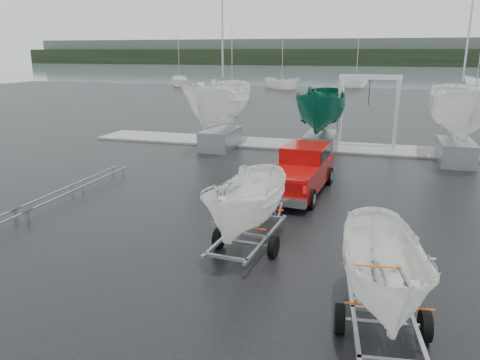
# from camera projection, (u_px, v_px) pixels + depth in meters

# --- Properties ---
(ground_plane) EXTENTS (120.00, 120.00, 0.00)m
(ground_plane) POSITION_uv_depth(u_px,v_px,m) (305.00, 228.00, 14.67)
(ground_plane) COLOR black
(ground_plane) RESTS_ON ground
(lake) EXTENTS (300.00, 300.00, 0.00)m
(lake) POSITION_uv_depth(u_px,v_px,m) (375.00, 75.00, 106.94)
(lake) COLOR slate
(lake) RESTS_ON ground
(dock) EXTENTS (30.00, 3.00, 0.12)m
(dock) POSITION_uv_depth(u_px,v_px,m) (341.00, 148.00, 26.65)
(dock) COLOR gray
(dock) RESTS_ON ground
(treeline) EXTENTS (300.00, 8.00, 6.00)m
(treeline) POSITION_uv_depth(u_px,v_px,m) (380.00, 58.00, 170.72)
(treeline) COLOR black
(treeline) RESTS_ON ground
(far_hill) EXTENTS (300.00, 6.00, 10.00)m
(far_hill) POSITION_uv_depth(u_px,v_px,m) (381.00, 52.00, 177.57)
(far_hill) COLOR #4C5651
(far_hill) RESTS_ON ground
(pickup_truck) EXTENTS (2.23, 5.36, 1.74)m
(pickup_truck) POSITION_uv_depth(u_px,v_px,m) (301.00, 169.00, 18.31)
(pickup_truck) COLOR #910907
(pickup_truck) RESTS_ON ground
(trailer_hitched) EXTENTS (1.82, 3.68, 4.85)m
(trailer_hitched) POSITION_uv_depth(u_px,v_px,m) (248.00, 158.00, 12.37)
(trailer_hitched) COLOR #93959B
(trailer_hitched) RESTS_ON ground
(trailer_parked) EXTENTS (1.84, 3.72, 4.67)m
(trailer_parked) POSITION_uv_depth(u_px,v_px,m) (390.00, 209.00, 8.63)
(trailer_parked) COLOR #93959B
(trailer_parked) RESTS_ON ground
(boat_hoist) EXTENTS (3.30, 2.18, 4.12)m
(boat_hoist) POSITION_uv_depth(u_px,v_px,m) (369.00, 102.00, 25.59)
(boat_hoist) COLOR silver
(boat_hoist) RESTS_ON ground
(keelboat_0) EXTENTS (2.75, 3.20, 10.92)m
(keelboat_0) POSITION_uv_depth(u_px,v_px,m) (220.00, 70.00, 25.49)
(keelboat_0) COLOR #93959B
(keelboat_0) RESTS_ON ground
(keelboat_1) EXTENTS (2.41, 3.20, 7.52)m
(keelboat_1) POSITION_uv_depth(u_px,v_px,m) (324.00, 82.00, 24.25)
(keelboat_1) COLOR #93959B
(keelboat_1) RESTS_ON ground
(keelboat_2) EXTENTS (2.77, 3.20, 10.95)m
(keelboat_2) POSITION_uv_depth(u_px,v_px,m) (466.00, 72.00, 22.06)
(keelboat_2) COLOR #93959B
(keelboat_2) RESTS_ON ground
(mast_rack_0) EXTENTS (0.56, 6.50, 0.06)m
(mast_rack_0) POSITION_uv_depth(u_px,v_px,m) (77.00, 186.00, 18.00)
(mast_rack_0) COLOR #93959B
(mast_rack_0) RESTS_ON ground
(moored_boat_0) EXTENTS (2.96, 3.00, 11.15)m
(moored_boat_0) POSITION_uv_depth(u_px,v_px,m) (232.00, 100.00, 52.81)
(moored_boat_0) COLOR white
(moored_boat_0) RESTS_ON ground
(moored_boat_1) EXTENTS (3.75, 3.74, 11.50)m
(moored_boat_1) POSITION_uv_depth(u_px,v_px,m) (282.00, 89.00, 68.86)
(moored_boat_1) COLOR white
(moored_boat_1) RESTS_ON ground
(moored_boat_2) EXTENTS (3.80, 3.80, 11.52)m
(moored_boat_2) POSITION_uv_depth(u_px,v_px,m) (473.00, 111.00, 42.97)
(moored_boat_2) COLOR white
(moored_boat_2) RESTS_ON ground
(moored_boat_4) EXTENTS (3.28, 3.31, 11.22)m
(moored_boat_4) POSITION_uv_depth(u_px,v_px,m) (180.00, 86.00, 74.04)
(moored_boat_4) COLOR white
(moored_boat_4) RESTS_ON ground
(moored_boat_5) EXTENTS (3.58, 3.65, 11.99)m
(moored_boat_5) POSITION_uv_depth(u_px,v_px,m) (356.00, 87.00, 72.18)
(moored_boat_5) COLOR white
(moored_boat_5) RESTS_ON ground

